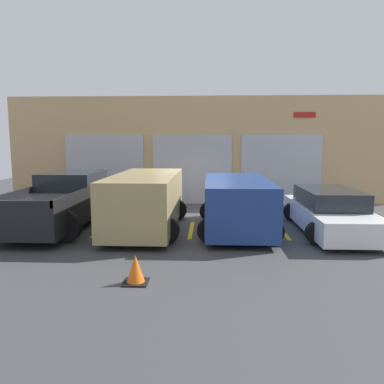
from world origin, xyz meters
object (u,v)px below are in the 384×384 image
Objects in this scene: pickup_truck at (61,202)px; van_right at (237,203)px; sedan_white at (329,212)px; traffic_cone at (136,270)px; sedan_side at (146,200)px.

pickup_truck is 1.14× the size of van_right.
traffic_cone is (-4.98, -4.38, -0.34)m from sedan_white.
van_right is (2.75, 0.00, -0.07)m from sedan_side.
sedan_side is at bearing -179.99° from van_right.
sedan_side is 8.86× the size of traffic_cone.
van_right is at bearing -179.44° from sedan_white.
pickup_truck is 1.04× the size of sedan_side.
sedan_side is (-5.51, -0.03, 0.32)m from sedan_white.
van_right is 8.09× the size of traffic_cone.
traffic_cone is at bearing -54.53° from pickup_truck.
van_right is at bearing -2.64° from pickup_truck.
van_right reaches higher than sedan_white.
sedan_white is 0.98× the size of sedan_side.
pickup_truck is 1.06× the size of sedan_white.
pickup_truck is 9.18× the size of traffic_cone.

